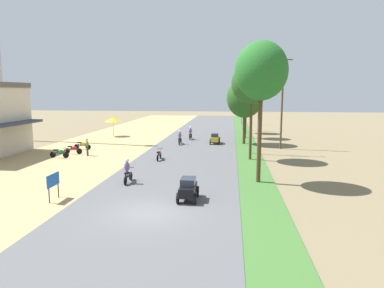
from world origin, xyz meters
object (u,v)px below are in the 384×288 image
object	(u,v)px
car_hatchback_black	(188,188)
motorbike_ahead_fourth	(190,133)
utility_pole_near	(282,101)
motorbike_ahead_third	(180,138)
pedestrian_on_shoulder	(87,146)
median_tree_nearest	(261,71)
parked_motorbike_nearest	(60,153)
median_tree_third	(245,98)
streetlamp_far	(242,101)
streetlamp_near	(251,104)
parked_motorbike_second	(73,149)
streetlamp_mid	(244,103)
parked_motorbike_third	(83,145)
median_tree_fourth	(246,91)
street_signboard	(53,182)
vendor_umbrella	(113,120)
median_tree_second	(252,83)
motorbike_ahead_second	(159,154)
motorbike_foreground_rider	(128,171)
median_tree_fifth	(246,99)
car_sedan_yellow	(215,138)

from	to	relation	value
car_hatchback_black	motorbike_ahead_fourth	size ratio (longest dim) A/B	1.11
utility_pole_near	motorbike_ahead_third	size ratio (longest dim) A/B	5.42
pedestrian_on_shoulder	median_tree_nearest	world-z (taller)	median_tree_nearest
parked_motorbike_nearest	utility_pole_near	bearing A→B (deg)	20.83
median_tree_third	streetlamp_far	xyz separation A→B (m)	(0.37, 24.31, -1.06)
pedestrian_on_shoulder	car_hatchback_black	world-z (taller)	pedestrian_on_shoulder
parked_motorbike_nearest	utility_pole_near	xyz separation A→B (m)	(20.68, 7.87, 4.52)
streetlamp_near	motorbike_ahead_fourth	world-z (taller)	streetlamp_near
parked_motorbike_second	car_hatchback_black	world-z (taller)	car_hatchback_black
utility_pole_near	car_hatchback_black	bearing A→B (deg)	-111.80
median_tree_nearest	streetlamp_mid	bearing A→B (deg)	90.02
parked_motorbike_third	motorbike_ahead_fourth	world-z (taller)	motorbike_ahead_fourth
median_tree_nearest	median_tree_fourth	world-z (taller)	median_tree_nearest
street_signboard	streetlamp_far	size ratio (longest dim) A/B	0.21
street_signboard	motorbike_ahead_third	world-z (taller)	motorbike_ahead_third
parked_motorbike_nearest	vendor_umbrella	bearing A→B (deg)	91.16
car_hatchback_black	motorbike_ahead_third	size ratio (longest dim) A/B	1.11
median_tree_fourth	utility_pole_near	size ratio (longest dim) A/B	0.79
pedestrian_on_shoulder	median_tree_second	xyz separation A→B (m)	(15.08, 0.00, 5.76)
median_tree_nearest	median_tree_second	bearing A→B (deg)	91.09
motorbike_ahead_third	streetlamp_far	bearing A→B (deg)	73.54
car_hatchback_black	motorbike_ahead_fourth	distance (m)	24.45
motorbike_ahead_third	streetlamp_mid	bearing A→B (deg)	64.43
motorbike_ahead_fourth	vendor_umbrella	bearing A→B (deg)	168.93
parked_motorbike_second	streetlamp_far	xyz separation A→B (m)	(16.94, 32.93, 3.69)
motorbike_ahead_second	vendor_umbrella	bearing A→B (deg)	121.77
streetlamp_near	utility_pole_near	bearing A→B (deg)	45.16
streetlamp_near	motorbike_ahead_second	world-z (taller)	streetlamp_near
motorbike_foreground_rider	median_tree_nearest	bearing A→B (deg)	8.67
streetlamp_near	median_tree_second	bearing A→B (deg)	-92.49
streetlamp_mid	median_tree_nearest	bearing A→B (deg)	-89.98
median_tree_nearest	parked_motorbike_nearest	bearing A→B (deg)	159.39
parked_motorbike_second	pedestrian_on_shoulder	world-z (taller)	pedestrian_on_shoulder
pedestrian_on_shoulder	car_hatchback_black	distance (m)	16.54
median_tree_nearest	streetlamp_near	bearing A→B (deg)	90.07
streetlamp_near	motorbike_ahead_third	distance (m)	9.82
median_tree_fifth	motorbike_ahead_second	distance (m)	23.48
median_tree_second	car_sedan_yellow	world-z (taller)	median_tree_second
vendor_umbrella	motorbike_ahead_fourth	xyz separation A→B (m)	(10.69, -2.09, -1.45)
parked_motorbike_second	motorbike_ahead_third	bearing A→B (deg)	37.50
parked_motorbike_nearest	utility_pole_near	size ratio (longest dim) A/B	0.18
median_tree_third	median_tree_second	bearing A→B (deg)	-88.57
vendor_umbrella	median_tree_second	distance (m)	22.88
streetlamp_far	vendor_umbrella	bearing A→B (deg)	-132.04
streetlamp_near	car_sedan_yellow	size ratio (longest dim) A/B	3.73
motorbike_foreground_rider	motorbike_ahead_third	world-z (taller)	same
median_tree_fifth	car_sedan_yellow	bearing A→B (deg)	-108.94
parked_motorbike_third	car_hatchback_black	distance (m)	20.30
pedestrian_on_shoulder	streetlamp_near	bearing A→B (deg)	11.64
parked_motorbike_second	median_tree_third	xyz separation A→B (m)	(16.57, 8.62, 4.75)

